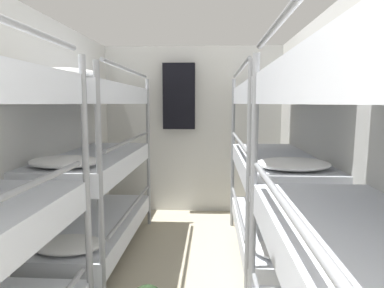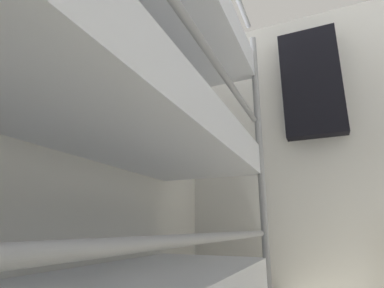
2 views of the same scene
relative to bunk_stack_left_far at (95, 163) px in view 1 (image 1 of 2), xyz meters
name	(u,v)px [view 1 (image 1 of 2)]	position (x,y,z in m)	size (l,w,h in m)	color
wall_right	(365,162)	(2.16, -1.02, 0.20)	(0.06, 5.33, 2.36)	silver
wall_back	(193,130)	(0.88, 1.62, 0.20)	(2.60, 0.06, 2.36)	silver
bunk_stack_left_far	(95,163)	(0.00, 0.00, 0.00)	(0.73, 1.94, 1.90)	gray
bunk_stack_right_far	(275,165)	(1.77, 0.00, 0.00)	(0.73, 1.94, 1.90)	gray
hanging_coat	(179,96)	(0.70, 1.47, 0.68)	(0.44, 0.12, 0.90)	black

